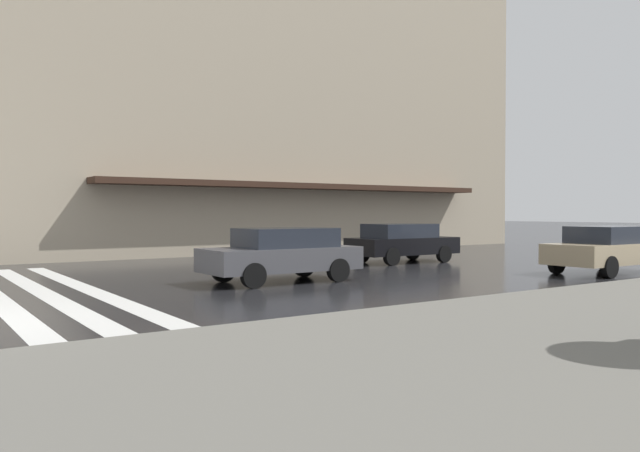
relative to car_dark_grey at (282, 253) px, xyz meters
name	(u,v)px	position (x,y,z in m)	size (l,w,h in m)	color
haussmann_block_corner	(221,53)	(19.02, -7.28, 10.28)	(19.25, 27.84, 22.55)	tan
car_dark_grey	(282,253)	(0.00, 0.00, 0.00)	(1.85, 4.10, 1.41)	#4C4C51
car_champagne	(608,248)	(-3.50, -9.20, 0.00)	(1.85, 4.10, 1.41)	tan
car_black	(402,242)	(3.00, -6.86, 0.00)	(1.85, 4.10, 1.41)	black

